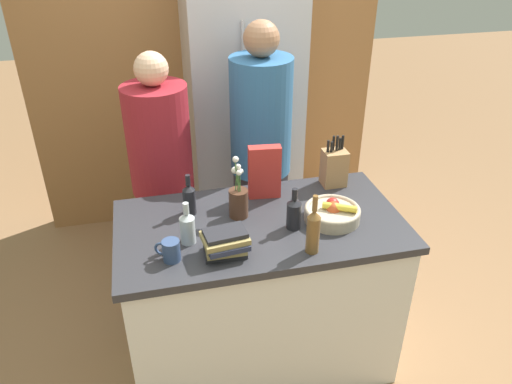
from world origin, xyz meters
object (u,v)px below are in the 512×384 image
flower_vase (238,200)px  person_at_sink (162,171)px  refrigerator (243,107)px  book_stack (225,243)px  knife_block (334,167)px  coffee_mug (171,250)px  bottle_water (313,230)px  bottle_wine (189,198)px  bottle_vinegar (294,213)px  cereal_box (265,172)px  fruit_bowl (332,212)px  person_in_blue (261,149)px  bottle_oil (187,227)px

flower_vase → person_at_sink: bearing=118.3°
refrigerator → flower_vase: size_ratio=6.01×
flower_vase → book_stack: bearing=-112.1°
knife_block → coffee_mug: knife_block is taller
refrigerator → bottle_water: 1.63m
bottle_wine → knife_block: bearing=8.2°
knife_block → person_at_sink: bearing=154.8°
bottle_vinegar → refrigerator: bearing=87.9°
cereal_box → bottle_wine: 0.42m
refrigerator → person_at_sink: refrigerator is taller
knife_block → flower_vase: flower_vase is taller
knife_block → bottle_water: bearing=-119.2°
fruit_bowl → flower_vase: (-0.45, 0.14, 0.05)m
refrigerator → person_in_blue: refrigerator is taller
book_stack → bottle_wine: bearing=106.9°
cereal_box → bottle_oil: size_ratio=1.37×
coffee_mug → bottle_wine: bottle_wine is taller
fruit_bowl → flower_vase: size_ratio=0.82×
coffee_mug → person_at_sink: bearing=88.7°
flower_vase → person_in_blue: bearing=66.9°
bottle_oil → person_in_blue: bearing=55.7°
knife_block → flower_vase: 0.61m
flower_vase → book_stack: (-0.12, -0.29, -0.03)m
book_stack → bottle_vinegar: 0.38m
book_stack → knife_block: bearing=35.3°
refrigerator → person_in_blue: bearing=-92.0°
bottle_vinegar → bottle_wine: size_ratio=0.98×
bottle_vinegar → person_at_sink: (-0.58, 0.79, -0.11)m
knife_block → bottle_water: bottle_water is taller
refrigerator → person_at_sink: (-0.63, -0.63, -0.12)m
cereal_box → person_at_sink: bearing=137.4°
refrigerator → coffee_mug: refrigerator is taller
bottle_vinegar → person_at_sink: bearing=126.1°
bottle_water → person_at_sink: bearing=121.3°
bottle_oil → person_at_sink: bearing=95.0°
bottle_oil → bottle_water: bearing=-20.3°
coffee_mug → bottle_water: bottle_water is taller
coffee_mug → bottle_water: size_ratio=0.39×
knife_block → bottle_vinegar: bearing=-133.3°
knife_block → flower_vase: (-0.58, -0.20, -0.01)m
knife_block → cereal_box: cereal_box is taller
coffee_mug → bottle_vinegar: (0.60, 0.12, 0.03)m
book_stack → person_in_blue: size_ratio=0.12×
cereal_box → bottle_vinegar: 0.33m
coffee_mug → bottle_oil: size_ratio=0.53×
fruit_bowl → bottle_wine: 0.72m
refrigerator → coffee_mug: 1.68m
refrigerator → fruit_bowl: (0.16, -1.40, -0.05)m
bottle_water → fruit_bowl: bearing=51.1°
book_stack → bottle_water: 0.39m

